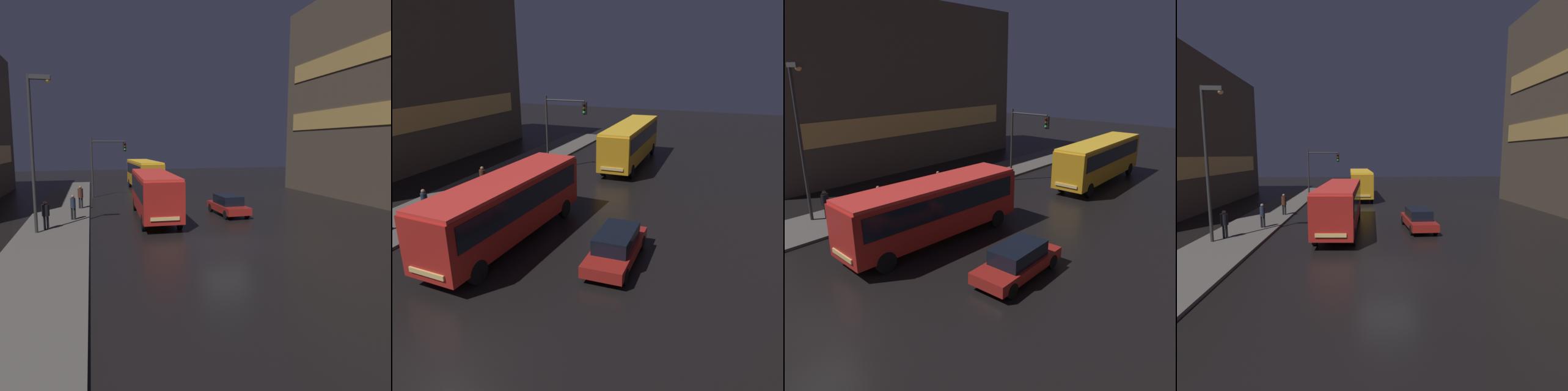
{
  "view_description": "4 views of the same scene",
  "coord_description": "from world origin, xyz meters",
  "views": [
    {
      "loc": [
        -6.76,
        -18.37,
        5.19
      ],
      "look_at": [
        0.97,
        9.82,
        1.21
      ],
      "focal_mm": 35.0,
      "sensor_mm": 36.0,
      "label": 1
    },
    {
      "loc": [
        7.17,
        -6.43,
        8.35
      ],
      "look_at": [
        0.58,
        9.97,
        1.96
      ],
      "focal_mm": 35.0,
      "sensor_mm": 36.0,
      "label": 2
    },
    {
      "loc": [
        11.43,
        -4.44,
        8.53
      ],
      "look_at": [
        -1.57,
        10.11,
        2.1
      ],
      "focal_mm": 35.0,
      "sensor_mm": 36.0,
      "label": 3
    },
    {
      "loc": [
        -1.29,
        -13.17,
        5.16
      ],
      "look_at": [
        -0.29,
        9.61,
        2.14
      ],
      "focal_mm": 28.0,
      "sensor_mm": 36.0,
      "label": 4
    }
  ],
  "objects": [
    {
      "name": "car_taxi",
      "position": [
        2.85,
        7.62,
        0.75
      ],
      "size": [
        1.91,
        4.58,
        1.46
      ],
      "rotation": [
        0.0,
        0.0,
        3.18
      ],
      "color": "maroon",
      "rests_on": "ground"
    },
    {
      "name": "bus_near",
      "position": [
        -2.59,
        7.66,
        1.96
      ],
      "size": [
        2.84,
        10.26,
        3.18
      ],
      "rotation": [
        0.0,
        0.0,
        3.1
      ],
      "color": "#AD1E19",
      "rests_on": "ground"
    },
    {
      "name": "ground_plane",
      "position": [
        0.0,
        0.0,
        0.0
      ],
      "size": [
        120.0,
        120.0,
        0.0
      ],
      "primitive_type": "plane",
      "color": "black"
    },
    {
      "name": "pedestrian_far",
      "position": [
        -9.44,
        5.24,
        1.2
      ],
      "size": [
        0.62,
        0.62,
        1.73
      ],
      "rotation": [
        0.0,
        0.0,
        2.4
      ],
      "color": "black",
      "rests_on": "sidewalk_left"
    },
    {
      "name": "building_right_block",
      "position": [
        20.64,
        12.48,
        9.75
      ],
      "size": [
        10.07,
        20.29,
        19.49
      ],
      "color": "brown",
      "rests_on": "ground"
    },
    {
      "name": "sidewalk_left",
      "position": [
        -9.0,
        10.0,
        0.07
      ],
      "size": [
        4.0,
        48.0,
        0.15
      ],
      "color": "#56514C",
      "rests_on": "ground"
    },
    {
      "name": "traffic_light_main",
      "position": [
        -5.47,
        19.58,
        3.9
      ],
      "size": [
        3.37,
        0.35,
        5.72
      ],
      "color": "#2D2D2D",
      "rests_on": "ground"
    },
    {
      "name": "bus_far",
      "position": [
        -1.13,
        23.72,
        2.05
      ],
      "size": [
        2.77,
        10.86,
        3.33
      ],
      "rotation": [
        0.0,
        0.0,
        3.18
      ],
      "color": "orange",
      "rests_on": "ground"
    },
    {
      "name": "pedestrian_near",
      "position": [
        -8.02,
        7.96,
        1.12
      ],
      "size": [
        0.4,
        0.4,
        1.68
      ],
      "rotation": [
        0.0,
        0.0,
        2.91
      ],
      "color": "black",
      "rests_on": "sidewalk_left"
    },
    {
      "name": "street_lamp_sidewalk",
      "position": [
        -9.68,
        4.53,
        5.85
      ],
      "size": [
        1.25,
        0.36,
        8.8
      ],
      "color": "#2D2D2D",
      "rests_on": "sidewalk_left"
    },
    {
      "name": "pedestrian_mid",
      "position": [
        -7.65,
        12.54,
        1.22
      ],
      "size": [
        0.53,
        0.53,
        1.78
      ],
      "rotation": [
        0.0,
        0.0,
        1.11
      ],
      "color": "black",
      "rests_on": "sidewalk_left"
    }
  ]
}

